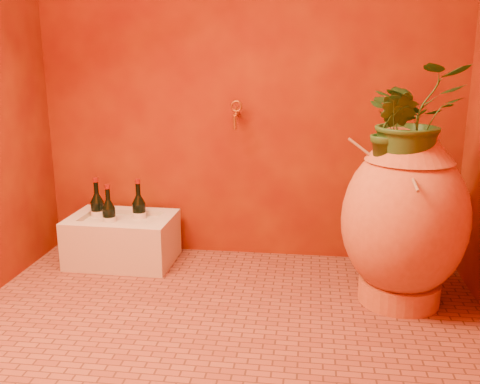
# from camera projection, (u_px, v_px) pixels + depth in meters

# --- Properties ---
(floor) EXTENTS (2.50, 2.50, 0.00)m
(floor) POSITION_uv_depth(u_px,v_px,m) (220.00, 331.00, 2.43)
(floor) COLOR brown
(floor) RESTS_ON ground
(wall_back) EXTENTS (2.50, 0.02, 2.50)m
(wall_back) POSITION_uv_depth(u_px,v_px,m) (247.00, 49.00, 3.07)
(wall_back) COLOR #630E05
(wall_back) RESTS_ON ground
(amphora) EXTENTS (0.64, 0.65, 0.88)m
(amphora) POSITION_uv_depth(u_px,v_px,m) (404.00, 219.00, 2.62)
(amphora) COLOR #B76233
(amphora) RESTS_ON floor
(stone_basin) EXTENTS (0.62, 0.43, 0.29)m
(stone_basin) POSITION_uv_depth(u_px,v_px,m) (123.00, 240.00, 3.21)
(stone_basin) COLOR beige
(stone_basin) RESTS_ON floor
(wine_bottle_a) EXTENTS (0.08, 0.08, 0.33)m
(wine_bottle_a) POSITION_uv_depth(u_px,v_px,m) (109.00, 219.00, 3.17)
(wine_bottle_a) COLOR black
(wine_bottle_a) RESTS_ON stone_basin
(wine_bottle_b) EXTENTS (0.08, 0.08, 0.34)m
(wine_bottle_b) POSITION_uv_depth(u_px,v_px,m) (139.00, 214.00, 3.23)
(wine_bottle_b) COLOR black
(wine_bottle_b) RESTS_ON stone_basin
(wine_bottle_c) EXTENTS (0.08, 0.08, 0.34)m
(wine_bottle_c) POSITION_uv_depth(u_px,v_px,m) (98.00, 213.00, 3.26)
(wine_bottle_c) COLOR black
(wine_bottle_c) RESTS_ON stone_basin
(wall_tap) EXTENTS (0.07, 0.14, 0.16)m
(wall_tap) POSITION_uv_depth(u_px,v_px,m) (236.00, 113.00, 3.10)
(wall_tap) COLOR #AD7727
(wall_tap) RESTS_ON wall_back
(plant_main) EXTENTS (0.55, 0.51, 0.50)m
(plant_main) POSITION_uv_depth(u_px,v_px,m) (412.00, 118.00, 2.48)
(plant_main) COLOR #254E1B
(plant_main) RESTS_ON amphora
(plant_side) EXTENTS (0.25, 0.24, 0.37)m
(plant_side) POSITION_uv_depth(u_px,v_px,m) (392.00, 131.00, 2.47)
(plant_side) COLOR #254E1B
(plant_side) RESTS_ON amphora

